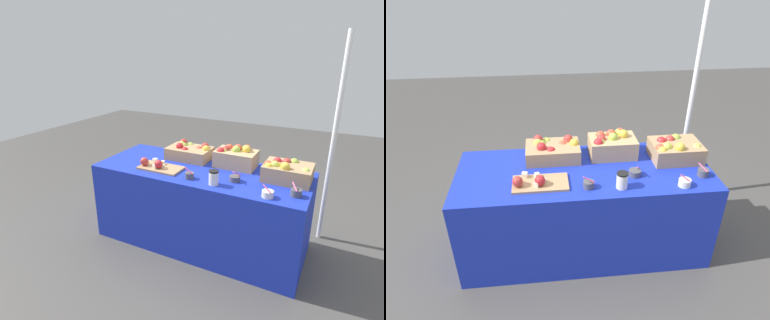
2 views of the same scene
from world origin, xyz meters
TOP-DOWN VIEW (x-y plane):
  - ground_plane at (0.00, 0.00)m, footprint 10.00×10.00m
  - table at (0.00, 0.00)m, footprint 1.90×0.76m
  - apple_crate_left at (0.72, 0.09)m, footprint 0.38×0.30m
  - apple_crate_middle at (0.24, 0.20)m, footprint 0.36×0.25m
  - apple_crate_right at (-0.22, 0.21)m, footprint 0.42×0.28m
  - cutting_board_front at (-0.36, -0.17)m, footprint 0.39×0.22m
  - sample_bowl_near at (0.35, -0.12)m, footprint 0.09×0.10m
  - sample_bowl_mid at (0.66, -0.29)m, footprint 0.09×0.09m
  - sample_bowl_far at (-0.00, -0.24)m, footprint 0.08×0.08m
  - sample_bowl_extra at (0.85, -0.18)m, footprint 0.08×0.09m
  - coffee_cup at (0.23, -0.26)m, footprint 0.08×0.08m
  - tent_pole at (1.02, 0.57)m, footprint 0.04×0.04m

SIDE VIEW (x-z plane):
  - ground_plane at x=0.00m, z-range 0.00..0.00m
  - table at x=0.00m, z-range 0.00..0.74m
  - sample_bowl_near at x=0.35m, z-range 0.71..0.81m
  - cutting_board_front at x=-0.36m, z-range 0.72..0.81m
  - sample_bowl_mid at x=0.66m, z-range 0.72..0.82m
  - sample_bowl_far at x=0.00m, z-range 0.72..0.82m
  - sample_bowl_extra at x=0.85m, z-range 0.72..0.82m
  - coffee_cup at x=0.23m, z-range 0.74..0.86m
  - apple_crate_right at x=-0.22m, z-range 0.72..0.89m
  - apple_crate_left at x=0.72m, z-range 0.73..0.91m
  - apple_crate_middle at x=0.24m, z-range 0.73..0.94m
  - tent_pole at x=1.02m, z-range 0.00..1.91m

